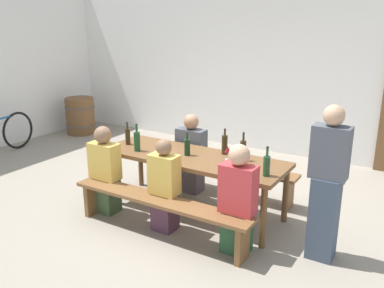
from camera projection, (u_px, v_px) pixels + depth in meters
The scene contains 19 objects.
ground_plane at pixel (192, 211), 5.24m from camera, with size 24.00×24.00×0.00m, color gray.
back_wall at pixel (281, 64), 7.24m from camera, with size 14.00×0.20×3.20m, color white.
tasting_table at pixel (192, 161), 5.05m from camera, with size 2.35×0.82×0.75m.
bench_near at pixel (159, 206), 4.56m from camera, with size 2.25×0.30×0.45m.
bench_far at pixel (218, 168), 5.72m from camera, with size 2.25×0.30×0.45m.
wine_bottle_0 at pixel (187, 147), 5.02m from camera, with size 0.07×0.07×0.29m.
wine_bottle_1 at pixel (243, 150), 4.82m from camera, with size 0.07×0.07×0.34m.
wine_bottle_2 at pixel (137, 141), 5.18m from camera, with size 0.08×0.08×0.35m.
wine_bottle_3 at pixel (267, 165), 4.34m from camera, with size 0.08×0.08×0.33m.
wine_bottle_4 at pixel (128, 136), 5.46m from camera, with size 0.07×0.07×0.31m.
wine_bottle_5 at pixel (225, 144), 5.06m from camera, with size 0.07×0.07×0.32m.
wine_glass_0 at pixel (159, 145), 5.05m from camera, with size 0.06×0.06×0.18m.
wine_glass_1 at pixel (228, 150), 4.85m from camera, with size 0.07×0.07×0.17m.
seated_guest_near_0 at pixel (105, 172), 5.10m from camera, with size 0.39×0.24×1.12m.
seated_guest_near_1 at pixel (164, 188), 4.65m from camera, with size 0.34×0.24×1.09m.
seated_guest_near_2 at pixel (238, 202), 4.18m from camera, with size 0.37×0.24×1.18m.
seated_guest_far_0 at pixel (191, 156), 5.73m from camera, with size 0.41×0.24×1.12m.
standing_host at pixel (327, 187), 4.02m from camera, with size 0.35×0.24×1.60m.
wine_barrel at pixel (80, 116), 8.78m from camera, with size 0.64×0.64×0.77m.
Camera 1 is at (2.49, -4.07, 2.34)m, focal length 38.27 mm.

